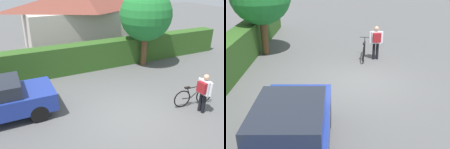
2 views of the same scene
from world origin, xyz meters
TOP-DOWN VIEW (x-y plane):
  - ground_plane at (0.00, 0.00)m, footprint 60.00×60.00m
  - parked_car_near at (-4.70, 1.95)m, footprint 4.39×1.81m
  - bicycle at (2.66, -0.40)m, footprint 1.79×0.50m
  - person_rider at (2.57, -0.94)m, footprint 0.36×0.65m

SIDE VIEW (x-z plane):
  - ground_plane at x=0.00m, z-range 0.00..0.00m
  - bicycle at x=2.66m, z-range -0.06..0.87m
  - parked_car_near at x=-4.70m, z-range 0.04..1.53m
  - person_rider at x=2.57m, z-range 0.16..1.75m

